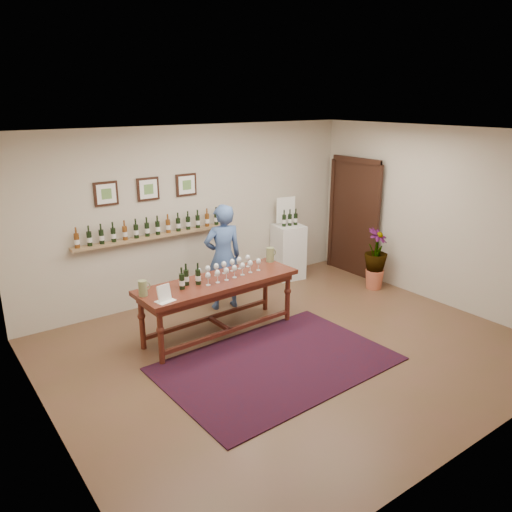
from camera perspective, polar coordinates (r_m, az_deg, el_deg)
ground at (r=6.76m, az=4.05°, el=-10.60°), size 6.00×6.00×0.00m
room_shell at (r=9.00m, az=6.97°, el=4.18°), size 6.00×6.00×6.00m
rug at (r=6.41m, az=2.42°, el=-12.18°), size 2.90×1.99×0.02m
tasting_table at (r=6.90m, az=-4.30°, el=-3.67°), size 2.32×0.82×0.82m
table_glasses at (r=6.98m, az=-3.08°, el=-1.50°), size 1.39×0.45×0.19m
table_bottles at (r=6.63m, az=-7.78°, el=-2.08°), size 0.32×0.21×0.33m
pitcher_left at (r=6.42m, az=-12.81°, el=-3.62°), size 0.14×0.14×0.20m
pitcher_right at (r=7.57m, az=1.62°, el=0.16°), size 0.16×0.16×0.22m
menu_card at (r=6.22m, az=-10.46°, el=-4.18°), size 0.25×0.20×0.20m
display_pedestal at (r=9.18m, az=3.70°, el=0.51°), size 0.57×0.57×1.00m
pedestal_bottles at (r=8.98m, az=3.90°, el=4.46°), size 0.32×0.14×0.31m
info_sign at (r=9.09m, az=3.42°, el=5.28°), size 0.37×0.08×0.52m
potted_plant at (r=8.85m, az=13.52°, el=-0.34°), size 0.62×0.62×0.92m
person at (r=7.75m, az=-3.79°, el=-0.13°), size 0.68×0.51×1.67m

